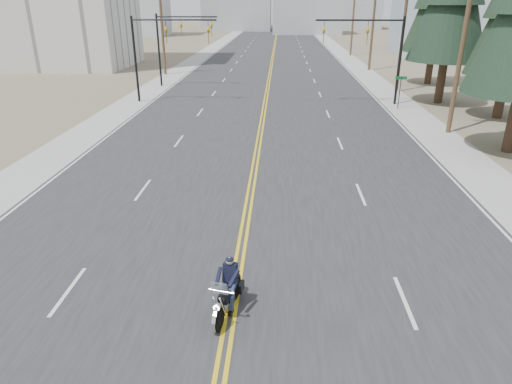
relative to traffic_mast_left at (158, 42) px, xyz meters
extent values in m
cube|color=#303033|center=(8.98, 38.00, -4.93)|extent=(20.00, 200.00, 0.01)
cube|color=#A5A5A0|center=(-2.52, 38.00, -4.93)|extent=(3.00, 200.00, 0.01)
cube|color=#A5A5A0|center=(20.48, 38.00, -4.93)|extent=(3.00, 200.00, 0.01)
cylinder|color=black|center=(-2.02, 0.00, -1.44)|extent=(0.20, 0.20, 7.00)
cylinder|color=black|center=(1.48, 0.00, 1.76)|extent=(7.00, 0.14, 0.14)
imported|color=#BF8C0C|center=(0.78, 0.00, 1.11)|extent=(0.21, 0.26, 1.30)
imported|color=#BF8C0C|center=(4.28, 0.00, 1.11)|extent=(0.21, 0.26, 1.30)
cylinder|color=black|center=(19.98, 0.00, -1.44)|extent=(0.20, 0.20, 7.00)
cylinder|color=black|center=(16.48, 0.00, 1.76)|extent=(7.00, 0.14, 0.14)
imported|color=#BF8C0C|center=(17.18, 0.00, 1.11)|extent=(0.21, 0.26, 1.30)
imported|color=#BF8C0C|center=(13.68, 0.00, 1.11)|extent=(0.21, 0.26, 1.30)
cylinder|color=black|center=(-2.02, 8.00, -1.44)|extent=(0.20, 0.20, 7.00)
cylinder|color=black|center=(0.98, 8.00, 1.76)|extent=(6.00, 0.14, 0.14)
imported|color=#BF8C0C|center=(0.38, 8.00, 1.11)|extent=(0.21, 0.26, 1.30)
imported|color=#BF8C0C|center=(3.38, 8.00, 1.11)|extent=(0.21, 0.26, 1.30)
cylinder|color=black|center=(19.78, -2.00, -3.64)|extent=(0.06, 0.06, 2.60)
cube|color=#0C5926|center=(19.78, -2.00, -2.44)|extent=(0.90, 0.03, 0.25)
cylinder|color=brown|center=(21.48, -9.00, 0.81)|extent=(0.30, 0.30, 11.50)
cylinder|color=brown|center=(21.48, 6.00, 0.56)|extent=(0.30, 0.30, 11.00)
cylinder|color=brown|center=(21.48, 21.00, 0.81)|extent=(0.30, 0.30, 11.50)
cylinder|color=brown|center=(21.48, 38.00, 0.56)|extent=(0.30, 0.30, 11.00)
cylinder|color=brown|center=(-3.52, 16.00, 0.31)|extent=(0.30, 0.30, 10.50)
cube|color=#ADB2B7|center=(16.98, 93.00, 2.06)|extent=(18.00, 14.00, 14.00)
cube|color=#B7BCC6|center=(33.98, 118.00, 1.06)|extent=(14.00, 14.00, 12.00)
cube|color=#ADB2B7|center=(-41.02, 98.00, 3.06)|extent=(12.00, 12.00, 16.00)
cylinder|color=#382619|center=(26.57, -4.49, -3.36)|extent=(0.69, 0.69, 3.15)
cylinder|color=#382619|center=(23.87, 0.90, -3.18)|extent=(0.61, 0.61, 3.51)
cylinder|color=#382619|center=(25.89, 10.92, -3.28)|extent=(0.77, 0.77, 3.32)
camera|label=1|loc=(10.23, -39.19, 3.14)|focal=32.00mm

